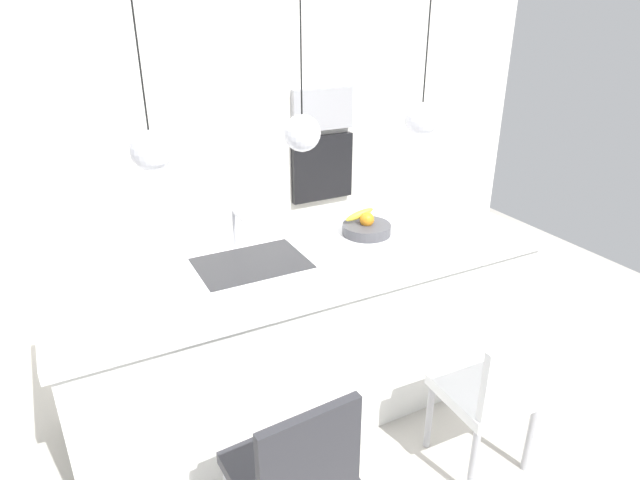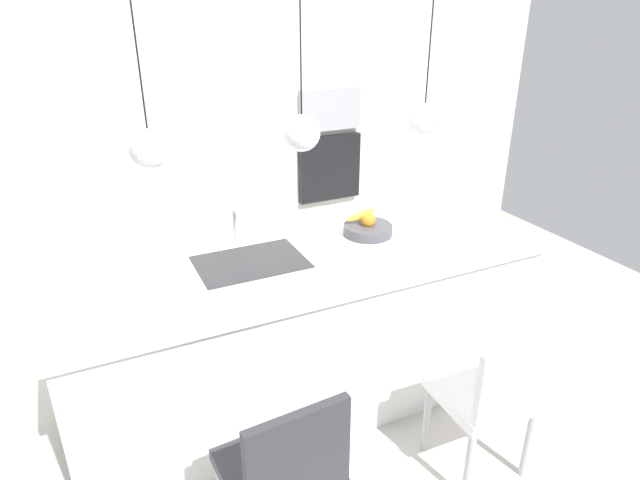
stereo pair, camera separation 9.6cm
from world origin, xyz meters
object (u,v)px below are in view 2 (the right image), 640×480
fruit_bowl (367,227)px  microwave (330,109)px  chair_near (284,471)px  chair_middle (490,395)px  oven (329,168)px

fruit_bowl → microwave: size_ratio=0.53×
chair_near → microwave: bearing=60.1°
microwave → chair_middle: microwave is taller
microwave → oven: bearing=180.0°
fruit_bowl → chair_middle: bearing=-82.9°
fruit_bowl → oven: bearing=71.5°
fruit_bowl → microwave: 1.65m
fruit_bowl → chair_near: size_ratio=0.32×
oven → chair_middle: oven is taller
microwave → fruit_bowl: bearing=-108.5°
fruit_bowl → microwave: (0.51, 1.52, 0.39)m
fruit_bowl → chair_near: fruit_bowl is taller
microwave → oven: (-0.00, 0.00, -0.50)m
chair_middle → chair_near: bearing=-179.5°
microwave → chair_near: size_ratio=0.61×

